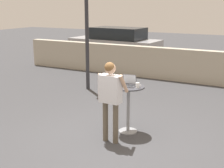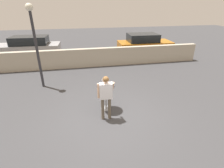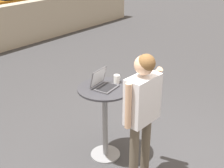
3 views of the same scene
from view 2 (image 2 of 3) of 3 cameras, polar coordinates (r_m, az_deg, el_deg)
ground_plane at (r=6.47m, az=-1.16°, el=-11.08°), size 50.00×50.00×0.00m
pavement_kerb at (r=11.49m, az=-6.42°, el=8.59°), size 14.48×0.35×1.18m
cafe_table at (r=6.62m, az=-2.04°, el=-2.88°), size 0.70×0.70×1.04m
laptop at (r=6.46m, az=-2.17°, el=0.22°), size 0.32×0.29×0.24m
coffee_mug at (r=6.46m, az=-0.13°, el=0.23°), size 0.12×0.08×0.11m
standing_person at (r=5.89m, az=-2.02°, el=-2.80°), size 0.59×0.35×1.66m
parked_car_near_street at (r=14.58m, az=10.46°, el=12.74°), size 4.25×2.03×1.61m
parked_car_further_down at (r=14.27m, az=-25.63°, el=10.64°), size 4.58×1.95×1.66m
street_lamp at (r=8.71m, az=-24.03°, el=14.30°), size 0.32×0.32×3.81m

